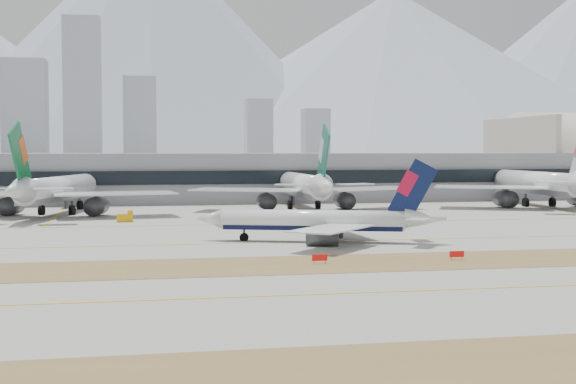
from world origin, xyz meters
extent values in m
plane|color=gray|center=(0.00, 0.00, 0.00)|extent=(3000.00, 3000.00, 0.00)
cube|color=olive|center=(0.00, -32.00, 0.02)|extent=(360.00, 18.00, 0.06)
cube|color=olive|center=(0.00, -85.00, 0.02)|extent=(360.00, 14.00, 0.06)
cube|color=yellow|center=(0.00, -5.00, 0.03)|extent=(360.00, 0.45, 0.04)
cube|color=yellow|center=(0.00, -55.00, 0.03)|extent=(360.00, 0.45, 0.04)
cube|color=yellow|center=(0.00, 30.00, 0.03)|extent=(360.00, 0.45, 0.04)
cylinder|color=white|center=(-0.27, -5.13, 3.83)|extent=(31.29, 13.37, 3.48)
cube|color=black|center=(-0.27, -5.13, 2.87)|extent=(30.53, 12.67, 1.57)
cone|color=white|center=(-17.68, 0.68, 3.83)|extent=(5.71, 4.84, 3.48)
cone|color=white|center=(18.18, -11.28, 4.26)|extent=(7.81, 5.54, 3.48)
cube|color=white|center=(6.67, 2.73, 3.31)|extent=(8.91, 17.61, 0.21)
cube|color=white|center=(18.35, -6.56, 4.52)|extent=(3.13, 4.90, 0.14)
cylinder|color=#3F4247|center=(3.96, 0.25, 1.39)|extent=(5.86, 4.15, 2.61)
cube|color=#3F4247|center=(3.96, 0.25, 2.44)|extent=(2.18, 0.95, 1.22)
cube|color=white|center=(0.57, -15.58, 3.31)|extent=(17.11, 18.16, 0.21)
cube|color=white|center=(15.49, -15.15, 4.52)|extent=(5.38, 5.76, 0.14)
cylinder|color=#3F4247|center=(-0.11, -11.96, 1.39)|extent=(5.86, 4.15, 2.61)
cube|color=#3F4247|center=(-0.11, -11.96, 2.44)|extent=(2.18, 0.95, 1.22)
cube|color=#0B1645|center=(16.08, -10.58, 9.12)|extent=(8.25, 3.01, 10.90)
cube|color=red|center=(15.24, -10.30, 10.29)|extent=(3.81, 1.59, 4.67)
cylinder|color=#3F4247|center=(-11.75, -1.30, 1.04)|extent=(0.42, 0.42, 2.09)
cylinder|color=black|center=(-11.75, -1.30, 0.61)|extent=(1.68, 1.07, 1.57)
cylinder|color=#3F4247|center=(-0.15, -7.55, 1.04)|extent=(0.42, 0.42, 2.09)
cylinder|color=black|center=(-0.15, -7.55, 0.61)|extent=(1.68, 1.07, 1.57)
cylinder|color=#3F4247|center=(1.28, -3.26, 1.04)|extent=(0.42, 0.42, 2.09)
cylinder|color=black|center=(1.28, -3.26, 0.61)|extent=(1.68, 1.07, 1.57)
cylinder|color=white|center=(-49.06, 65.01, 6.51)|extent=(16.52, 44.84, 5.92)
cube|color=slate|center=(-49.06, 65.01, 4.88)|extent=(15.44, 43.76, 2.66)
cone|color=white|center=(-42.85, 90.03, 6.51)|extent=(7.39, 8.06, 5.92)
cone|color=white|center=(-55.65, 38.48, 7.25)|extent=(8.14, 11.07, 5.92)
cube|color=white|center=(-35.14, 54.78, 5.62)|extent=(29.95, 16.87, 0.36)
cube|color=white|center=(-47.73, 38.43, 7.69)|extent=(8.57, 4.92, 0.24)
cylinder|color=#3F4247|center=(-39.59, 58.94, 2.37)|extent=(6.10, 8.30, 4.44)
cube|color=#3F4247|center=(-39.59, 58.94, 4.14)|extent=(1.18, 3.12, 2.07)
cylinder|color=#3F4247|center=(-60.27, 64.07, 2.37)|extent=(6.10, 8.30, 4.44)
cube|color=#3F4247|center=(-60.27, 64.07, 4.14)|extent=(1.18, 3.12, 2.07)
cube|color=#0C592C|center=(-54.90, 41.49, 14.27)|extent=(3.50, 12.14, 15.87)
cube|color=#C54A0B|center=(-54.60, 42.70, 16.00)|extent=(1.98, 5.57, 6.79)
cylinder|color=#3F4247|center=(-44.96, 81.51, 1.78)|extent=(0.71, 0.71, 3.55)
cylinder|color=black|center=(-44.96, 81.51, 1.04)|extent=(1.65, 2.83, 2.66)
cylinder|color=#3F4247|center=(-53.09, 64.73, 1.78)|extent=(0.71, 0.71, 3.55)
cylinder|color=black|center=(-53.09, 64.73, 1.04)|extent=(1.65, 2.83, 2.66)
cylinder|color=#3F4247|center=(-45.63, 62.88, 1.78)|extent=(0.71, 0.71, 3.55)
cylinder|color=black|center=(-45.63, 62.88, 1.04)|extent=(1.65, 2.83, 2.66)
cylinder|color=white|center=(14.71, 72.34, 6.54)|extent=(6.37, 45.03, 5.95)
cube|color=slate|center=(14.71, 72.34, 4.91)|extent=(5.47, 44.12, 2.68)
cone|color=white|center=(14.96, 98.26, 6.54)|extent=(6.01, 6.93, 5.95)
cone|color=white|center=(14.46, 44.85, 7.29)|extent=(6.04, 10.05, 5.95)
cube|color=white|center=(30.71, 65.58, 5.65)|extent=(31.37, 22.63, 0.36)
cube|color=white|center=(22.21, 46.65, 7.73)|extent=(9.26, 6.67, 0.24)
cylinder|color=#3F4247|center=(25.39, 68.61, 2.38)|extent=(4.53, 7.54, 4.46)
cube|color=#3F4247|center=(25.39, 68.61, 4.16)|extent=(0.48, 3.13, 2.08)
cube|color=white|center=(-1.41, 65.88, 5.65)|extent=(31.39, 23.04, 0.36)
cube|color=white|center=(6.74, 46.80, 7.73)|extent=(9.29, 6.79, 0.24)
cylinder|color=#3F4247|center=(3.97, 68.81, 2.38)|extent=(4.53, 7.54, 4.46)
cube|color=#3F4247|center=(3.97, 68.81, 4.16)|extent=(0.48, 3.13, 2.08)
cube|color=#155E47|center=(14.48, 47.97, 14.35)|extent=(0.65, 12.45, 15.96)
cube|color=silver|center=(14.50, 49.22, 16.09)|extent=(0.71, 5.62, 6.83)
cylinder|color=#3F4247|center=(14.87, 89.43, 1.78)|extent=(0.71, 0.71, 3.57)
cylinder|color=black|center=(14.87, 89.43, 1.04)|extent=(1.07, 2.69, 2.68)
cylinder|color=#3F4247|center=(10.83, 71.12, 1.78)|extent=(0.71, 0.71, 3.57)
cylinder|color=black|center=(10.83, 71.12, 1.04)|extent=(1.07, 2.69, 2.68)
cylinder|color=#3F4247|center=(18.57, 71.05, 1.78)|extent=(0.71, 0.71, 3.57)
cylinder|color=black|center=(18.57, 71.05, 1.04)|extent=(1.07, 2.69, 2.68)
cylinder|color=white|center=(82.33, 69.35, 6.81)|extent=(8.53, 47.06, 6.19)
cube|color=slate|center=(82.33, 69.35, 5.11)|extent=(7.55, 46.08, 2.79)
cone|color=white|center=(83.68, 96.29, 6.81)|extent=(6.54, 7.45, 6.19)
cube|color=white|center=(65.28, 63.32, 5.88)|extent=(32.70, 24.86, 0.37)
cube|color=white|center=(72.95, 43.12, 8.05)|extent=(9.72, 7.34, 0.25)
cylinder|color=#3F4247|center=(71.01, 66.13, 2.48)|extent=(5.03, 8.02, 4.64)
cube|color=#3F4247|center=(71.01, 66.13, 4.33)|extent=(0.63, 3.27, 2.17)
cylinder|color=#3F4247|center=(83.22, 87.11, 1.86)|extent=(0.74, 0.74, 3.72)
cylinder|color=black|center=(83.22, 87.11, 1.08)|extent=(1.22, 2.84, 2.79)
cylinder|color=#3F4247|center=(78.24, 68.25, 1.86)|extent=(0.74, 0.74, 3.72)
cylinder|color=black|center=(78.24, 68.25, 1.08)|extent=(1.22, 2.84, 2.79)
cylinder|color=#3F4247|center=(86.28, 67.85, 1.86)|extent=(0.74, 0.74, 3.72)
cylinder|color=black|center=(86.28, 67.85, 1.08)|extent=(1.22, 2.84, 2.79)
cube|color=gray|center=(0.00, 115.00, 7.50)|extent=(280.00, 42.00, 15.00)
cube|color=black|center=(0.00, 93.50, 7.95)|extent=(280.00, 1.20, 4.00)
cube|color=beige|center=(110.00, 135.00, 14.10)|extent=(2.00, 57.00, 27.90)
cube|color=red|center=(-5.30, -32.00, 0.90)|extent=(2.20, 0.15, 0.90)
cylinder|color=orange|center=(-6.10, -32.00, 0.25)|extent=(0.10, 0.10, 0.50)
cylinder|color=orange|center=(-4.50, -32.00, 0.25)|extent=(0.10, 0.10, 0.50)
cube|color=red|center=(15.14, -32.00, 0.90)|extent=(2.20, 0.15, 0.90)
cylinder|color=orange|center=(14.34, -32.00, 0.25)|extent=(0.10, 0.10, 0.50)
cylinder|color=orange|center=(15.94, -32.00, 0.25)|extent=(0.10, 0.10, 0.50)
cube|color=#F9AC0D|center=(36.32, 47.66, 0.90)|extent=(3.50, 2.00, 1.80)
cube|color=#F9AC0D|center=(37.52, 47.66, 2.10)|extent=(1.20, 1.80, 1.00)
cylinder|color=black|center=(35.12, 46.86, 0.35)|extent=(0.70, 0.30, 0.70)
cylinder|color=black|center=(35.12, 48.46, 0.35)|extent=(0.70, 0.30, 0.70)
cylinder|color=black|center=(37.52, 46.86, 0.35)|extent=(0.70, 0.30, 0.70)
cylinder|color=black|center=(37.52, 48.46, 0.35)|extent=(0.70, 0.30, 0.70)
cube|color=#F9AC0D|center=(-32.70, 40.55, 0.90)|extent=(3.50, 2.00, 1.80)
cube|color=#F9AC0D|center=(-31.50, 40.55, 2.10)|extent=(1.20, 1.80, 1.00)
cylinder|color=black|center=(-33.90, 39.75, 0.35)|extent=(0.70, 0.30, 0.70)
cylinder|color=black|center=(-33.90, 41.35, 0.35)|extent=(0.70, 0.30, 0.70)
cylinder|color=black|center=(-31.50, 39.75, 0.35)|extent=(0.70, 0.30, 0.70)
cylinder|color=black|center=(-31.50, 41.35, 0.35)|extent=(0.70, 0.30, 0.70)
cube|color=#A2A8B8|center=(-105.00, 455.00, 40.00)|extent=(30.00, 27.00, 80.00)
cube|color=#A2A8B8|center=(-65.00, 450.00, 55.00)|extent=(26.00, 23.40, 110.00)
cube|color=#A2A8B8|center=(-25.00, 465.00, 35.00)|extent=(24.00, 21.60, 70.00)
cube|color=#A2A8B8|center=(65.00, 470.00, 27.50)|extent=(20.00, 18.00, 55.00)
cube|color=#A2A8B8|center=(110.00, 470.00, 24.00)|extent=(20.00, 18.00, 48.00)
cone|color=#9EA8B7|center=(0.00, 1400.00, 211.50)|extent=(900.00, 900.00, 470.00)
cone|color=#9EA8B7|center=(480.00, 1390.00, 157.50)|extent=(1120.00, 1120.00, 350.00)
camera|label=1|loc=(-31.05, -140.75, 15.98)|focal=50.00mm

